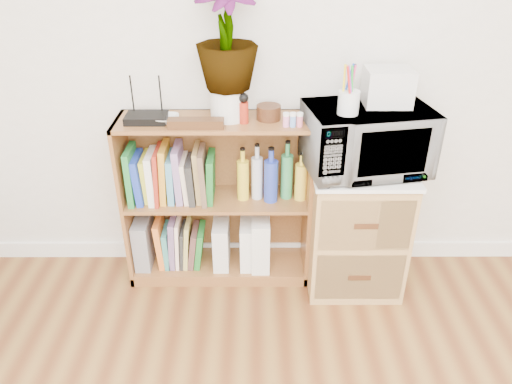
{
  "coord_description": "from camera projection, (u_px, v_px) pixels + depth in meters",
  "views": [
    {
      "loc": [
        -0.15,
        -0.24,
        1.87
      ],
      "look_at": [
        -0.14,
        1.95,
        0.62
      ],
      "focal_mm": 35.0,
      "sensor_mm": 36.0,
      "label": 1
    }
  ],
  "objects": [
    {
      "name": "skirting_board",
      "position": [
        279.0,
        249.0,
        3.06
      ],
      "size": [
        4.0,
        0.02,
        0.1
      ],
      "primitive_type": "cube",
      "color": "white",
      "rests_on": "ground"
    },
    {
      "name": "bookshelf",
      "position": [
        218.0,
        201.0,
        2.72
      ],
      "size": [
        1.0,
        0.3,
        0.95
      ],
      "primitive_type": "cube",
      "color": "brown",
      "rests_on": "ground"
    },
    {
      "name": "wicker_unit",
      "position": [
        355.0,
        228.0,
        2.72
      ],
      "size": [
        0.5,
        0.45,
        0.7
      ],
      "primitive_type": "cube",
      "color": "#9E7542",
      "rests_on": "ground"
    },
    {
      "name": "microwave",
      "position": [
        366.0,
        139.0,
        2.45
      ],
      "size": [
        0.65,
        0.49,
        0.32
      ],
      "primitive_type": "imported",
      "rotation": [
        0.0,
        0.0,
        0.18
      ],
      "color": "silver",
      "rests_on": "wicker_unit"
    },
    {
      "name": "pen_cup",
      "position": [
        348.0,
        102.0,
        2.27
      ],
      "size": [
        0.1,
        0.1,
        0.11
      ],
      "primitive_type": "cylinder",
      "color": "silver",
      "rests_on": "microwave"
    },
    {
      "name": "small_appliance",
      "position": [
        388.0,
        87.0,
        2.37
      ],
      "size": [
        0.22,
        0.18,
        0.17
      ],
      "primitive_type": "cube",
      "color": "silver",
      "rests_on": "microwave"
    },
    {
      "name": "router",
      "position": [
        147.0,
        118.0,
        2.46
      ],
      "size": [
        0.2,
        0.14,
        0.04
      ],
      "primitive_type": "cube",
      "color": "black",
      "rests_on": "bookshelf"
    },
    {
      "name": "white_bowl",
      "position": [
        166.0,
        119.0,
        2.45
      ],
      "size": [
        0.13,
        0.13,
        0.03
      ],
      "primitive_type": "imported",
      "color": "silver",
      "rests_on": "bookshelf"
    },
    {
      "name": "plant_pot",
      "position": [
        228.0,
        104.0,
        2.47
      ],
      "size": [
        0.18,
        0.18,
        0.15
      ],
      "primitive_type": "cylinder",
      "color": "silver",
      "rests_on": "bookshelf"
    },
    {
      "name": "potted_plant",
      "position": [
        226.0,
        33.0,
        2.3
      ],
      "size": [
        0.3,
        0.3,
        0.53
      ],
      "primitive_type": "imported",
      "color": "#32732E",
      "rests_on": "plant_pot"
    },
    {
      "name": "trinket_box",
      "position": [
        196.0,
        123.0,
        2.39
      ],
      "size": [
        0.27,
        0.07,
        0.04
      ],
      "primitive_type": "cube",
      "color": "#331D0E",
      "rests_on": "bookshelf"
    },
    {
      "name": "kokeshi_doll",
      "position": [
        244.0,
        113.0,
        2.43
      ],
      "size": [
        0.05,
        0.05,
        0.11
      ],
      "primitive_type": "cylinder",
      "color": "#9F2413",
      "rests_on": "bookshelf"
    },
    {
      "name": "wooden_bowl",
      "position": [
        269.0,
        112.0,
        2.48
      ],
      "size": [
        0.12,
        0.12,
        0.07
      ],
      "primitive_type": "cylinder",
      "color": "#371A0F",
      "rests_on": "bookshelf"
    },
    {
      "name": "paint_jars",
      "position": [
        293.0,
        121.0,
        2.39
      ],
      "size": [
        0.12,
        0.04,
        0.06
      ],
      "primitive_type": "cube",
      "color": "pink",
      "rests_on": "bookshelf"
    },
    {
      "name": "file_box",
      "position": [
        144.0,
        241.0,
        2.85
      ],
      "size": [
        0.09,
        0.23,
        0.29
      ],
      "primitive_type": "cube",
      "color": "gray",
      "rests_on": "bookshelf"
    },
    {
      "name": "magazine_holder_left",
      "position": [
        221.0,
        243.0,
        2.85
      ],
      "size": [
        0.09,
        0.22,
        0.27
      ],
      "primitive_type": "cube",
      "color": "silver",
      "rests_on": "bookshelf"
    },
    {
      "name": "magazine_holder_mid",
      "position": [
        248.0,
        243.0,
        2.85
      ],
      "size": [
        0.09,
        0.22,
        0.27
      ],
      "primitive_type": "cube",
      "color": "white",
      "rests_on": "bookshelf"
    },
    {
      "name": "magazine_holder_right",
      "position": [
        261.0,
        240.0,
        2.84
      ],
      "size": [
        0.1,
        0.25,
        0.32
      ],
      "primitive_type": "cube",
      "color": "silver",
      "rests_on": "bookshelf"
    },
    {
      "name": "cookbooks",
      "position": [
        172.0,
        175.0,
        2.64
      ],
      "size": [
        0.45,
        0.2,
        0.31
      ],
      "color": "#217E36",
      "rests_on": "bookshelf"
    },
    {
      "name": "liquor_bottles",
      "position": [
        272.0,
        173.0,
        2.64
      ],
      "size": [
        0.37,
        0.07,
        0.32
      ],
      "color": "yellow",
      "rests_on": "bookshelf"
    },
    {
      "name": "lower_books",
      "position": [
        180.0,
        243.0,
        2.86
      ],
      "size": [
        0.28,
        0.19,
        0.3
      ],
      "color": "orange",
      "rests_on": "bookshelf"
    }
  ]
}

